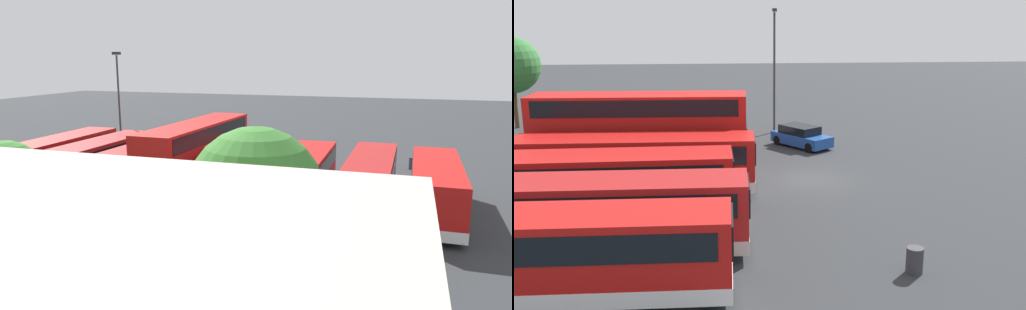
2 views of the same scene
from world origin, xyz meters
The scene contains 14 objects.
ground_plane centered at (0.00, 0.00, 0.00)m, with size 140.00×140.00×0.00m, color #2D3033.
bus_single_deck_near_end centered at (-12.81, 9.33, 1.62)m, with size 2.69×10.26×2.95m.
bus_single_deck_second centered at (-9.21, 9.55, 1.62)m, with size 2.68×12.01×2.95m.
bus_single_deck_third centered at (-5.36, 9.69, 1.62)m, with size 2.81×11.28×2.95m.
bus_single_deck_fourth centered at (-1.89, 8.87, 1.62)m, with size 2.81×11.91×2.95m.
bus_double_decker_fifth centered at (1.65, 9.04, 2.45)m, with size 2.93×11.74×4.55m.
bus_single_deck_sixth centered at (5.33, 9.30, 1.62)m, with size 2.93×11.03×2.95m.
bus_single_deck_seventh centered at (9.16, 8.73, 1.62)m, with size 2.77×10.31×2.95m.
bus_single_deck_far_end centered at (12.78, 8.93, 1.62)m, with size 2.82×11.90×2.95m.
car_hatchback_silver centered at (7.86, -0.67, 0.70)m, with size 4.46×4.00×1.43m.
lamp_post_tall centered at (12.73, 0.73, 5.23)m, with size 0.70×0.30×9.07m.
waste_bin_yellow centered at (-11.65, -2.12, 0.47)m, with size 0.60×0.60×0.95m, color #333338.
tree_leftmost centered at (-7.16, 24.25, 4.79)m, with size 3.95×3.95×6.78m.
tree_midleft centered at (5.37, 20.69, 3.43)m, with size 3.38×3.38×5.14m.
Camera 1 is at (-11.18, 36.76, 8.66)m, focal length 33.87 mm.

